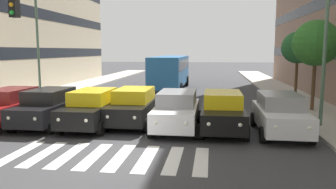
{
  "coord_description": "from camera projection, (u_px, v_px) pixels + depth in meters",
  "views": [
    {
      "loc": [
        -3.43,
        10.21,
        3.53
      ],
      "look_at": [
        -1.21,
        -6.42,
        1.26
      ],
      "focal_mm": 34.98,
      "sensor_mm": 36.0,
      "label": 1
    }
  ],
  "objects": [
    {
      "name": "bus_behind_traffic",
      "position": [
        171.0,
        69.0,
        29.46
      ],
      "size": [
        2.78,
        10.5,
        3.0
      ],
      "color": "#286BAD",
      "rests_on": "ground_plane"
    },
    {
      "name": "street_lamp_left",
      "position": [
        315.0,
        17.0,
        14.3
      ],
      "size": [
        3.3,
        0.28,
        7.89
      ],
      "color": "#4C6B56",
      "rests_on": "sidewalk_left"
    },
    {
      "name": "ground_plane",
      "position": [
        107.0,
        157.0,
        10.95
      ],
      "size": [
        180.0,
        180.0,
        0.0
      ],
      "primitive_type": "plane",
      "color": "#38383A"
    },
    {
      "name": "street_lamp_right",
      "position": [
        43.0,
        30.0,
        22.13
      ],
      "size": [
        2.69,
        0.28,
        7.86
      ],
      "color": "#4C6B56",
      "rests_on": "sidewalk_right"
    },
    {
      "name": "car_2",
      "position": [
        177.0,
        110.0,
        14.55
      ],
      "size": [
        2.02,
        4.44,
        1.72
      ],
      "color": "silver",
      "rests_on": "ground_plane"
    },
    {
      "name": "car_5",
      "position": [
        49.0,
        107.0,
        15.4
      ],
      "size": [
        2.02,
        4.44,
        1.72
      ],
      "color": "black",
      "rests_on": "ground_plane"
    },
    {
      "name": "street_tree_2",
      "position": [
        298.0,
        48.0,
        23.22
      ],
      "size": [
        2.26,
        2.26,
        4.72
      ],
      "color": "#513823",
      "rests_on": "sidewalk_left"
    },
    {
      "name": "car_4",
      "position": [
        92.0,
        108.0,
        15.09
      ],
      "size": [
        2.02,
        4.44,
        1.72
      ],
      "color": "black",
      "rests_on": "ground_plane"
    },
    {
      "name": "car_0",
      "position": [
        280.0,
        113.0,
        13.81
      ],
      "size": [
        2.02,
        4.44,
        1.72
      ],
      "color": "silver",
      "rests_on": "ground_plane"
    },
    {
      "name": "crosswalk_markings",
      "position": [
        107.0,
        156.0,
        10.95
      ],
      "size": [
        6.75,
        2.8,
        0.01
      ],
      "color": "silver",
      "rests_on": "ground_plane"
    },
    {
      "name": "car_6",
      "position": [
        9.0,
        106.0,
        15.57
      ],
      "size": [
        2.02,
        4.44,
        1.72
      ],
      "color": "maroon",
      "rests_on": "ground_plane"
    },
    {
      "name": "car_1",
      "position": [
        222.0,
        111.0,
        14.31
      ],
      "size": [
        2.02,
        4.44,
        1.72
      ],
      "color": "black",
      "rests_on": "ground_plane"
    },
    {
      "name": "street_tree_1",
      "position": [
        316.0,
        43.0,
        18.27
      ],
      "size": [
        2.57,
        2.57,
        5.08
      ],
      "color": "#513823",
      "rests_on": "sidewalk_left"
    },
    {
      "name": "car_3",
      "position": [
        134.0,
        106.0,
        15.64
      ],
      "size": [
        2.02,
        4.44,
        1.72
      ],
      "color": "black",
      "rests_on": "ground_plane"
    }
  ]
}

